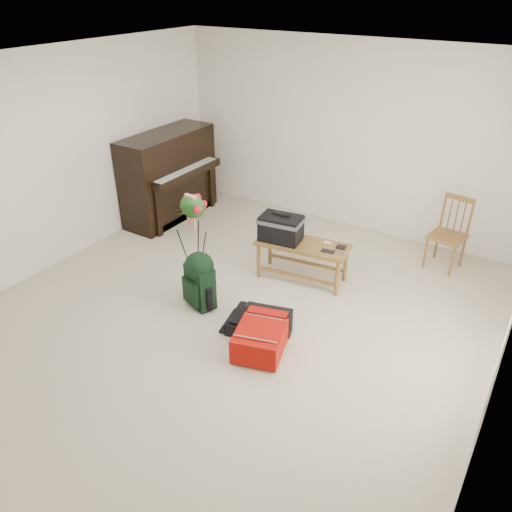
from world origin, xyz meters
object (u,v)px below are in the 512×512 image
Objects in this scene: piano at (170,178)px; flower_stand at (195,243)px; dining_chair at (448,234)px; red_suitcase at (265,333)px; black_duffel at (258,322)px; green_backpack at (199,277)px; bench at (288,232)px.

piano is 1.27× the size of flower_stand.
dining_chair is 2.71m from red_suitcase.
flower_stand is (-1.00, 0.28, 0.49)m from black_duffel.
green_backpack is at bearing -42.11° from piano.
piano reaches higher than red_suitcase.
green_backpack is (-0.75, 0.02, 0.27)m from black_duffel.
bench is (2.26, -0.56, -0.02)m from piano.
flower_stand reaches higher than dining_chair.
flower_stand is (-2.26, -2.02, 0.15)m from dining_chair.
red_suitcase is at bearing -55.47° from black_duffel.
red_suitcase is (0.45, -1.25, -0.43)m from bench.
green_backpack is at bearing 165.84° from black_duffel.
red_suitcase is 1.34m from flower_stand.
piano reaches higher than dining_chair.
dining_chair is 1.39× the size of black_duffel.
flower_stand is at bearing -140.66° from bench.
piano is at bearing 134.73° from black_duffel.
flower_stand reaches higher than red_suitcase.
piano is at bearing 146.08° from flower_stand.
red_suitcase is at bearing -104.77° from dining_chair.
black_duffel is (-1.26, -2.30, -0.35)m from dining_chair.
red_suitcase is 1.20× the size of black_duffel.
dining_chair is 3.03m from green_backpack.
flower_stand is at bearing -41.43° from piano.
dining_chair is (3.78, 0.67, -0.17)m from piano.
black_duffel is at bearing -8.35° from flower_stand.
dining_chair is at bearing 10.01° from piano.
bench is 1.45× the size of red_suitcase.
piano is at bearing 158.46° from bench.
dining_chair is at bearing 67.43° from green_backpack.
green_backpack is (1.78, -1.61, -0.24)m from piano.
black_duffel is 0.54× the size of flower_stand.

